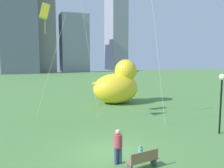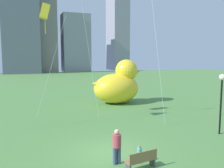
% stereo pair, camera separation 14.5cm
% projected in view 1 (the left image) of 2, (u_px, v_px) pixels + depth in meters
% --- Properties ---
extents(ground_plane, '(140.00, 140.00, 0.00)m').
position_uv_depth(ground_plane, '(110.00, 153.00, 13.01)').
color(ground_plane, '#528442').
extents(park_bench, '(1.58, 0.65, 0.90)m').
position_uv_depth(park_bench, '(143.00, 159.00, 11.05)').
color(park_bench, olive).
rests_on(park_bench, ground).
extents(person_adult, '(0.43, 0.43, 1.74)m').
position_uv_depth(person_adult, '(118.00, 145.00, 11.56)').
color(person_adult, '#38476B').
rests_on(person_adult, ground).
extents(person_child, '(0.22, 0.22, 0.89)m').
position_uv_depth(person_child, '(140.00, 153.00, 11.76)').
color(person_child, silver).
rests_on(person_child, ground).
extents(giant_inflatable_duck, '(5.94, 3.81, 4.92)m').
position_uv_depth(giant_inflatable_duck, '(117.00, 85.00, 26.69)').
color(giant_inflatable_duck, yellow).
rests_on(giant_inflatable_duck, ground).
extents(lamppost, '(0.41, 0.41, 4.09)m').
position_uv_depth(lamppost, '(221.00, 90.00, 15.91)').
color(lamppost, black).
rests_on(lamppost, ground).
extents(city_skyline, '(81.02, 17.63, 41.28)m').
position_uv_depth(city_skyline, '(25.00, 25.00, 77.75)').
color(city_skyline, '#9E938C').
rests_on(city_skyline, ground).
extents(kite_yellow, '(2.61, 2.16, 9.36)m').
position_uv_depth(kite_yellow, '(45.00, 12.00, 18.48)').
color(kite_yellow, silver).
rests_on(kite_yellow, ground).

